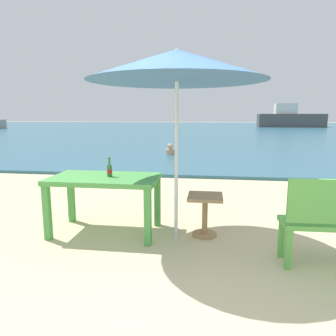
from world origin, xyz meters
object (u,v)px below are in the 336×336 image
at_px(picnic_table_green, 105,185).
at_px(beer_bottle_amber, 110,170).
at_px(boat_cargo_ship, 290,119).
at_px(side_table_wood, 205,209).
at_px(patio_umbrella, 177,66).
at_px(swimmer_person, 170,150).

xyz_separation_m(picnic_table_green, beer_bottle_amber, (0.07, 0.01, 0.20)).
bearing_deg(picnic_table_green, boat_cargo_ship, 72.96).
relative_size(beer_bottle_amber, side_table_wood, 0.49).
xyz_separation_m(patio_umbrella, side_table_wood, (0.36, 0.16, -1.76)).
bearing_deg(patio_umbrella, picnic_table_green, 174.16).
distance_m(picnic_table_green, boat_cargo_ship, 35.46).
bearing_deg(boat_cargo_ship, beer_bottle_amber, -106.94).
distance_m(patio_umbrella, boat_cargo_ship, 35.30).
bearing_deg(boat_cargo_ship, side_table_wood, -105.02).
height_order(picnic_table_green, swimmer_person, picnic_table_green).
bearing_deg(side_table_wood, swimmer_person, 100.87).
bearing_deg(boat_cargo_ship, picnic_table_green, -107.04).
relative_size(picnic_table_green, patio_umbrella, 0.61).
relative_size(picnic_table_green, swimmer_person, 3.41).
height_order(picnic_table_green, patio_umbrella, patio_umbrella).
bearing_deg(swimmer_person, side_table_wood, -79.13).
height_order(patio_umbrella, boat_cargo_ship, boat_cargo_ship).
bearing_deg(side_table_wood, beer_bottle_amber, -177.51).
bearing_deg(side_table_wood, boat_cargo_ship, 74.98).
height_order(patio_umbrella, side_table_wood, patio_umbrella).
xyz_separation_m(beer_bottle_amber, patio_umbrella, (0.88, -0.10, 1.26)).
height_order(patio_umbrella, swimmer_person, patio_umbrella).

